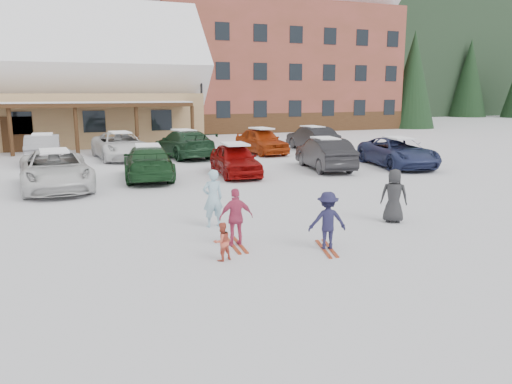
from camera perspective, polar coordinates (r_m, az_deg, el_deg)
name	(u,v)px	position (r m, az deg, el deg)	size (l,w,h in m)	color
ground	(259,238)	(12.79, 0.39, -5.32)	(160.00, 160.00, 0.00)	silver
forested_hillside	(78,3)	(97.69, -19.71, 19.71)	(300.00, 70.00, 38.00)	black
alpine_hotel	(251,43)	(53.07, -0.60, 16.68)	(31.48, 14.01, 21.48)	brown
lamp_post	(202,93)	(37.13, -6.25, 11.23)	(0.50, 0.25, 6.50)	black
conifer_1	(414,67)	(55.52, 17.57, 13.48)	(4.84, 4.84, 11.22)	black
conifer_3	(160,79)	(56.39, -10.92, 12.58)	(3.96, 3.96, 9.18)	black
conifer_4	(369,70)	(69.19, 12.79, 13.42)	(5.06, 5.06, 11.73)	black
adult_skier	(213,198)	(13.74, -4.95, -0.72)	(0.59, 0.38, 1.61)	#9AC5D7
toddler_red	(222,242)	(11.05, -3.92, -5.67)	(0.42, 0.33, 0.87)	#D1543E
child_navy	(327,221)	(11.87, 8.17, -3.27)	(0.90, 0.52, 1.39)	#1C1B3B
skis_child_navy	(327,248)	(12.05, 8.08, -6.40)	(0.20, 1.40, 0.03)	#9D3416
child_magenta	(236,217)	(12.02, -2.29, -2.91)	(0.83, 0.35, 1.42)	#C43C63
skis_child_magenta	(236,245)	(12.20, -2.26, -6.07)	(0.20, 1.40, 0.03)	#9D3416
bystander_dark	(394,196)	(14.72, 15.50, -0.42)	(0.75, 0.49, 1.54)	#27282A
parked_car_2	(55,170)	(20.58, -21.95, 2.36)	(2.49, 5.39, 1.50)	silver
parked_car_3	(148,162)	(21.90, -12.22, 3.35)	(2.03, 4.99, 1.45)	#183E1E
parked_car_4	(235,160)	(22.32, -2.42, 3.71)	(1.69, 4.19, 1.43)	#880807
parked_car_5	(325,154)	(24.28, 7.87, 4.34)	(1.61, 4.61, 1.52)	black
parked_car_6	(398,152)	(25.98, 15.92, 4.39)	(2.40, 5.21, 1.45)	navy
parked_car_9	(43,149)	(28.35, -23.13, 4.55)	(1.62, 4.66, 1.53)	#9D9CA1
parked_car_10	(120,146)	(28.93, -15.23, 5.14)	(2.49, 5.40, 1.50)	white
parked_car_11	(184,144)	(28.89, -8.23, 5.48)	(2.20, 5.40, 1.57)	#193A22
parked_car_12	(262,141)	(30.39, 0.63, 5.85)	(1.82, 4.53, 1.54)	#AD360D
parked_car_13	(312,138)	(32.50, 6.43, 6.12)	(1.61, 4.62, 1.52)	black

